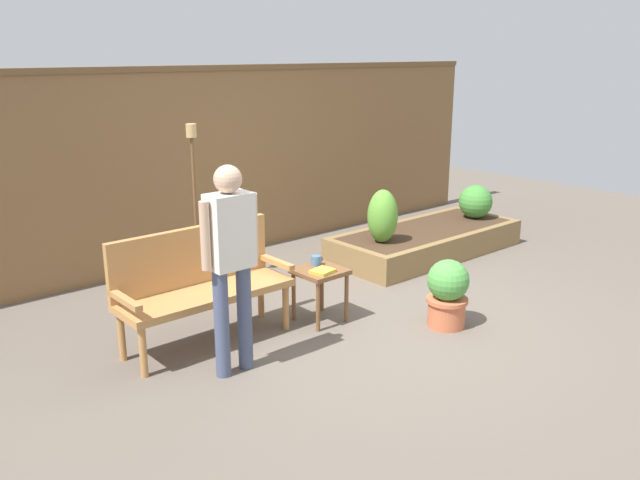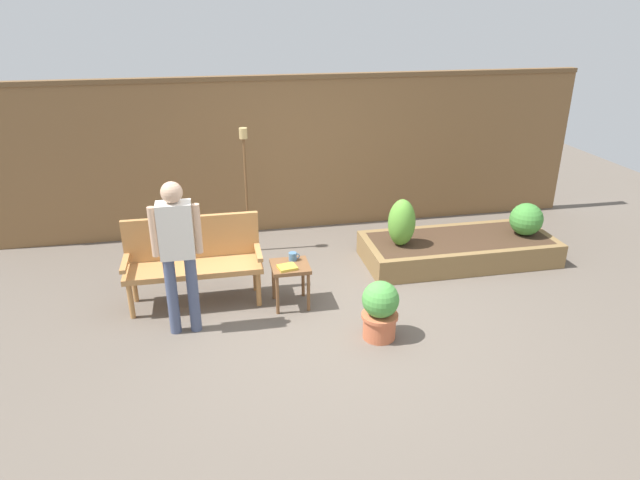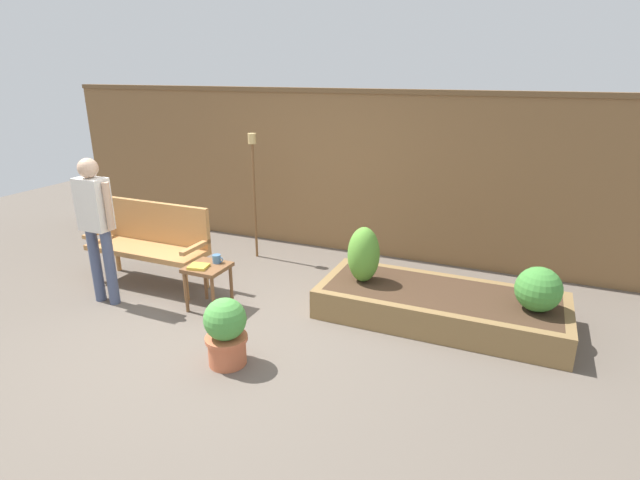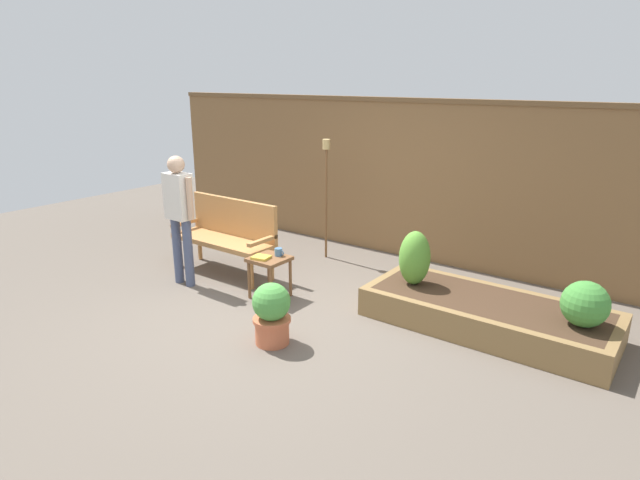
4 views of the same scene
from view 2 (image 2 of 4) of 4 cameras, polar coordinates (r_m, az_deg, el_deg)
name	(u,v)px [view 2 (image 2 of 4)]	position (r m, az deg, el deg)	size (l,w,h in m)	color
ground_plane	(332,316)	(5.93, 1.23, -7.76)	(14.00, 14.00, 0.00)	#60564C
fence_back	(292,154)	(7.89, -2.90, 8.79)	(8.40, 0.14, 2.16)	brown
garden_bench	(193,254)	(6.16, -12.81, -1.44)	(1.44, 0.48, 0.94)	#B77F47
side_table	(290,272)	(5.97, -3.05, -3.25)	(0.40, 0.40, 0.48)	brown
cup_on_table	(293,256)	(6.01, -2.78, -1.68)	(0.12, 0.09, 0.09)	teal
book_on_table	(287,267)	(5.84, -3.37, -2.80)	(0.19, 0.16, 0.03)	gold
potted_boxwood	(380,309)	(5.46, 6.15, -7.03)	(0.36, 0.36, 0.60)	#C66642
raised_planter_bed	(458,249)	(7.31, 13.92, -0.91)	(2.40, 1.00, 0.30)	olive
shrub_near_bench	(402,223)	(6.81, 8.33, 1.77)	(0.33, 0.33, 0.58)	brown
shrub_far_corner	(526,219)	(7.55, 20.30, 2.00)	(0.41, 0.41, 0.41)	brown
tiki_torch	(245,168)	(7.09, -7.65, 7.25)	(0.10, 0.10, 1.63)	brown
person_by_bench	(177,246)	(5.42, -14.35, -0.56)	(0.47, 0.20, 1.56)	#475170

